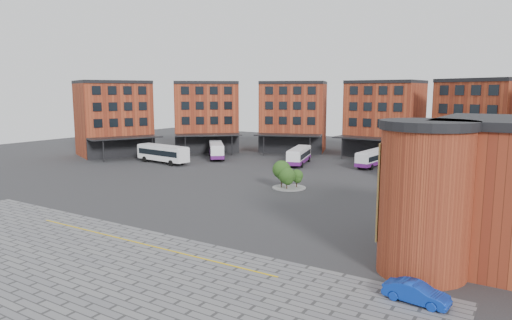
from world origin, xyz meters
The scene contains 12 objects.
ground centered at (0.00, 0.00, 0.00)m, with size 160.00×160.00×0.00m, color #28282B.
paving_zone centered at (2.00, -22.00, 0.01)m, with size 50.00×22.00×0.02m, color slate.
yellow_line centered at (2.00, -14.00, 0.03)m, with size 26.00×0.15×0.02m, color gold.
main_building centered at (-4.77, 38.25, 7.23)m, with size 94.14×42.48×14.60m.
tree_island centered at (1.89, 11.44, 1.88)m, with size 4.40×4.40×3.67m.
bus_a centered at (-26.75, 18.81, 1.86)m, with size 11.33×3.83×3.14m.
bus_b centered at (-22.31, 28.50, 1.60)m, with size 8.52×9.62×2.95m.
bus_c centered at (-5.79, 30.32, 1.55)m, with size 4.96×10.43×2.86m.
bus_d centered at (5.84, 34.74, 1.50)m, with size 3.06×9.98×2.77m.
bus_e centered at (14.86, 29.97, 1.88)m, with size 7.14×12.51×3.47m.
bus_f centered at (25.60, 22.07, 1.54)m, with size 6.59×10.09×2.85m.
blue_car centered at (23.80, -12.89, 0.63)m, with size 1.34×3.84×1.26m, color #0D34AC.
Camera 1 is at (29.35, -39.69, 12.49)m, focal length 32.00 mm.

